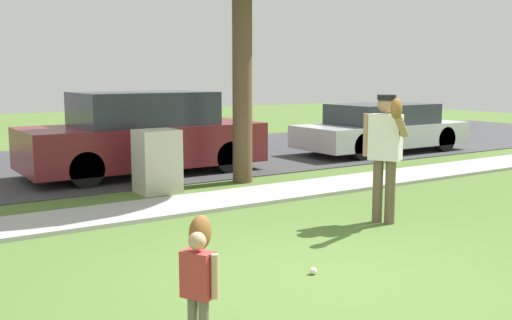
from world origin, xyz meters
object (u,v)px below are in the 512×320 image
(person_adult, at_px, (386,144))
(person_child, at_px, (199,268))
(utility_cabinet, at_px, (157,161))
(parked_sedan_silver, at_px, (382,128))
(baseball, at_px, (313,271))
(parked_suv_maroon, at_px, (144,135))

(person_adult, bearing_deg, person_child, -0.77)
(utility_cabinet, xyz_separation_m, parked_sedan_silver, (6.90, 1.63, 0.09))
(person_adult, relative_size, person_child, 1.76)
(person_child, bearing_deg, person_adult, -0.77)
(utility_cabinet, bearing_deg, baseball, -95.36)
(parked_sedan_silver, bearing_deg, person_child, -141.26)
(utility_cabinet, height_order, parked_suv_maroon, parked_suv_maroon)
(person_adult, xyz_separation_m, parked_suv_maroon, (-1.10, 5.53, -0.29))
(utility_cabinet, bearing_deg, person_adult, -65.79)
(person_adult, distance_m, parked_suv_maroon, 5.64)
(person_adult, distance_m, person_child, 4.39)
(parked_suv_maroon, xyz_separation_m, parked_sedan_silver, (6.35, -0.23, -0.17))
(person_adult, distance_m, baseball, 2.59)
(parked_suv_maroon, height_order, parked_sedan_silver, parked_suv_maroon)
(person_adult, xyz_separation_m, utility_cabinet, (-1.65, 3.66, -0.54))
(person_child, distance_m, parked_suv_maroon, 8.05)
(person_child, relative_size, utility_cabinet, 0.92)
(parked_suv_maroon, bearing_deg, baseball, -98.55)
(baseball, distance_m, parked_suv_maroon, 6.75)
(person_adult, xyz_separation_m, person_child, (-3.87, -2.03, -0.43))
(utility_cabinet, relative_size, parked_suv_maroon, 0.23)
(person_adult, bearing_deg, parked_sedan_silver, -163.20)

